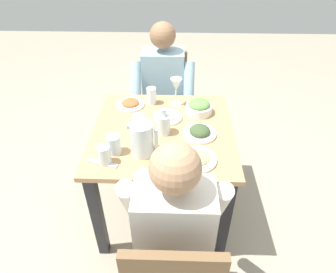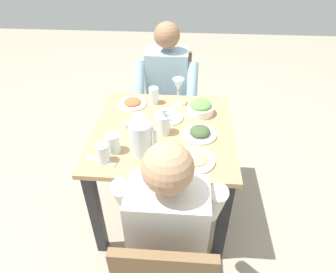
{
  "view_description": "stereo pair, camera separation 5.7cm",
  "coord_description": "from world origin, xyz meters",
  "px_view_note": "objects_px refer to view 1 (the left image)",
  "views": [
    {
      "loc": [
        0.08,
        -1.44,
        1.76
      ],
      "look_at": [
        0.03,
        -0.05,
        0.7
      ],
      "focal_mm": 31.53,
      "sensor_mm": 36.0,
      "label": 1
    },
    {
      "loc": [
        0.13,
        -1.44,
        1.76
      ],
      "look_at": [
        0.03,
        -0.05,
        0.7
      ],
      "focal_mm": 31.53,
      "sensor_mm": 36.0,
      "label": 2
    }
  ],
  "objects_px": {
    "water_glass_by_pitcher": "(114,144)",
    "wine_glass": "(176,86)",
    "diner_far": "(163,94)",
    "water_glass_near_right": "(152,96)",
    "diner_near": "(174,223)",
    "salad_bowl": "(199,107)",
    "plate_rice_curry": "(130,104)",
    "chair_far": "(164,97)",
    "plate_fries": "(197,158)",
    "oil_carafe": "(163,125)",
    "plate_dolmas": "(200,132)",
    "water_pitcher": "(142,139)",
    "plate_yoghurt": "(168,116)",
    "dining_table": "(163,146)",
    "water_glass_near_left": "(139,123)",
    "water_glass_center": "(104,155)"
  },
  "relations": [
    {
      "from": "oil_carafe",
      "to": "plate_dolmas",
      "type": "bearing_deg",
      "value": -3.14
    },
    {
      "from": "salad_bowl",
      "to": "water_glass_center",
      "type": "distance_m",
      "value": 0.72
    },
    {
      "from": "dining_table",
      "to": "oil_carafe",
      "type": "distance_m",
      "value": 0.19
    },
    {
      "from": "chair_far",
      "to": "wine_glass",
      "type": "bearing_deg",
      "value": -78.65
    },
    {
      "from": "diner_near",
      "to": "water_pitcher",
      "type": "distance_m",
      "value": 0.46
    },
    {
      "from": "water_pitcher",
      "to": "plate_yoghurt",
      "type": "bearing_deg",
      "value": 70.37
    },
    {
      "from": "chair_far",
      "to": "water_glass_by_pitcher",
      "type": "height_order",
      "value": "chair_far"
    },
    {
      "from": "chair_far",
      "to": "diner_far",
      "type": "height_order",
      "value": "diner_far"
    },
    {
      "from": "water_glass_by_pitcher",
      "to": "plate_dolmas",
      "type": "bearing_deg",
      "value": 20.45
    },
    {
      "from": "diner_far",
      "to": "plate_yoghurt",
      "type": "bearing_deg",
      "value": -83.51
    },
    {
      "from": "chair_far",
      "to": "wine_glass",
      "type": "height_order",
      "value": "wine_glass"
    },
    {
      "from": "water_glass_by_pitcher",
      "to": "dining_table",
      "type": "bearing_deg",
      "value": 40.73
    },
    {
      "from": "diner_far",
      "to": "water_glass_near_right",
      "type": "distance_m",
      "value": 0.33
    },
    {
      "from": "plate_dolmas",
      "to": "oil_carafe",
      "type": "bearing_deg",
      "value": 176.86
    },
    {
      "from": "diner_far",
      "to": "salad_bowl",
      "type": "relative_size",
      "value": 6.66
    },
    {
      "from": "plate_dolmas",
      "to": "plate_rice_curry",
      "type": "distance_m",
      "value": 0.55
    },
    {
      "from": "salad_bowl",
      "to": "plate_rice_curry",
      "type": "bearing_deg",
      "value": 170.94
    },
    {
      "from": "diner_near",
      "to": "water_glass_near_right",
      "type": "xyz_separation_m",
      "value": [
        -0.17,
        0.91,
        0.15
      ]
    },
    {
      "from": "water_glass_center",
      "to": "plate_rice_curry",
      "type": "bearing_deg",
      "value": 84.63
    },
    {
      "from": "salad_bowl",
      "to": "chair_far",
      "type": "bearing_deg",
      "value": 112.84
    },
    {
      "from": "water_glass_center",
      "to": "water_glass_by_pitcher",
      "type": "height_order",
      "value": "water_glass_by_pitcher"
    },
    {
      "from": "dining_table",
      "to": "diner_near",
      "type": "relative_size",
      "value": 0.74
    },
    {
      "from": "chair_far",
      "to": "diner_near",
      "type": "height_order",
      "value": "diner_near"
    },
    {
      "from": "plate_yoghurt",
      "to": "water_glass_near_right",
      "type": "height_order",
      "value": "water_glass_near_right"
    },
    {
      "from": "plate_fries",
      "to": "oil_carafe",
      "type": "xyz_separation_m",
      "value": [
        -0.19,
        0.24,
        0.04
      ]
    },
    {
      "from": "water_glass_by_pitcher",
      "to": "wine_glass",
      "type": "distance_m",
      "value": 0.61
    },
    {
      "from": "plate_rice_curry",
      "to": "dining_table",
      "type": "bearing_deg",
      "value": -49.62
    },
    {
      "from": "water_glass_by_pitcher",
      "to": "water_glass_center",
      "type": "bearing_deg",
      "value": -111.75
    },
    {
      "from": "chair_far",
      "to": "wine_glass",
      "type": "distance_m",
      "value": 0.65
    },
    {
      "from": "water_pitcher",
      "to": "water_glass_near_left",
      "type": "height_order",
      "value": "water_pitcher"
    },
    {
      "from": "chair_far",
      "to": "plate_yoghurt",
      "type": "bearing_deg",
      "value": -85.44
    },
    {
      "from": "water_glass_near_right",
      "to": "water_glass_by_pitcher",
      "type": "bearing_deg",
      "value": -107.11
    },
    {
      "from": "water_pitcher",
      "to": "wine_glass",
      "type": "bearing_deg",
      "value": 71.35
    },
    {
      "from": "plate_yoghurt",
      "to": "wine_glass",
      "type": "relative_size",
      "value": 0.93
    },
    {
      "from": "salad_bowl",
      "to": "water_glass_near_right",
      "type": "xyz_separation_m",
      "value": [
        -0.32,
        0.11,
        0.02
      ]
    },
    {
      "from": "plate_rice_curry",
      "to": "water_glass_near_right",
      "type": "bearing_deg",
      "value": 14.15
    },
    {
      "from": "diner_far",
      "to": "salad_bowl",
      "type": "distance_m",
      "value": 0.49
    },
    {
      "from": "water_glass_near_right",
      "to": "oil_carafe",
      "type": "height_order",
      "value": "oil_carafe"
    },
    {
      "from": "dining_table",
      "to": "chair_far",
      "type": "xyz_separation_m",
      "value": [
        -0.03,
        0.81,
        -0.11
      ]
    },
    {
      "from": "plate_rice_curry",
      "to": "plate_yoghurt",
      "type": "relative_size",
      "value": 1.04
    },
    {
      "from": "diner_far",
      "to": "plate_fries",
      "type": "xyz_separation_m",
      "value": [
        0.22,
        -0.87,
        0.1
      ]
    },
    {
      "from": "water_pitcher",
      "to": "water_glass_near_left",
      "type": "bearing_deg",
      "value": 101.62
    },
    {
      "from": "diner_near",
      "to": "plate_fries",
      "type": "relative_size",
      "value": 5.37
    },
    {
      "from": "plate_fries",
      "to": "oil_carafe",
      "type": "distance_m",
      "value": 0.31
    },
    {
      "from": "plate_yoghurt",
      "to": "plate_rice_curry",
      "type": "bearing_deg",
      "value": 150.16
    },
    {
      "from": "water_glass_near_left",
      "to": "diner_near",
      "type": "bearing_deg",
      "value": -69.71
    },
    {
      "from": "diner_near",
      "to": "plate_yoghurt",
      "type": "xyz_separation_m",
      "value": [
        -0.05,
        0.73,
        0.1
      ]
    },
    {
      "from": "plate_dolmas",
      "to": "plate_fries",
      "type": "bearing_deg",
      "value": -96.89
    },
    {
      "from": "water_glass_near_left",
      "to": "oil_carafe",
      "type": "height_order",
      "value": "oil_carafe"
    },
    {
      "from": "plate_fries",
      "to": "water_glass_near_right",
      "type": "bearing_deg",
      "value": 115.96
    }
  ]
}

